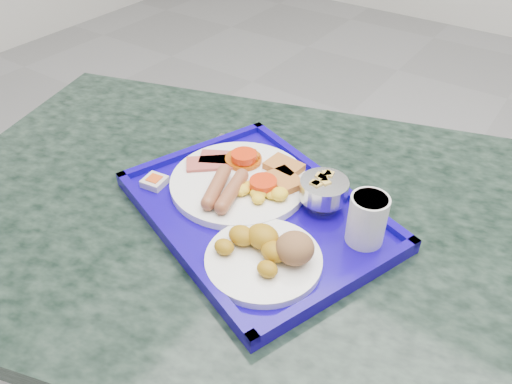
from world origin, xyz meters
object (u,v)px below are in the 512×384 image
table (249,281)px  juice_cup (367,218)px  tray (256,212)px  fruit_bowl (324,190)px  bread_plate (268,253)px  main_plate (243,180)px

table → juice_cup: 0.34m
table → tray: (0.02, -0.01, 0.21)m
fruit_bowl → juice_cup: bearing=-19.5°
bread_plate → fruit_bowl: bearing=88.7°
tray → table: bearing=162.8°
tray → juice_cup: (0.19, 0.04, 0.05)m
main_plate → juice_cup: size_ratio=2.95×
tray → bread_plate: size_ratio=2.96×
tray → fruit_bowl: bearing=39.0°
main_plate → juice_cup: juice_cup is taller
bread_plate → juice_cup: size_ratio=2.11×
main_plate → fruit_bowl: bearing=12.4°
table → juice_cup: bearing=8.7°
tray → bread_plate: bearing=-46.5°
table → tray: tray is taller
tray → fruit_bowl: (0.09, 0.08, 0.04)m
tray → juice_cup: bearing=11.8°
main_plate → bread_plate: bread_plate is taller
fruit_bowl → bread_plate: bearing=-91.3°
tray → fruit_bowl: size_ratio=6.42×
tray → juice_cup: 0.20m
tray → juice_cup: juice_cup is taller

